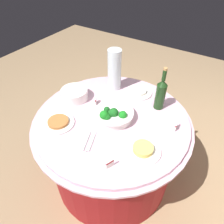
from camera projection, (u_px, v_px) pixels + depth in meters
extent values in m
plane|color=#9E7F5B|center=(112.00, 173.00, 1.96)|extent=(6.00, 6.00, 0.00)
cylinder|color=maroon|center=(112.00, 151.00, 1.73)|extent=(1.01, 1.01, 0.69)
cylinder|color=#E0B2C6|center=(112.00, 121.00, 1.50)|extent=(1.16, 1.16, 0.02)
cylinder|color=#E0B2C6|center=(112.00, 119.00, 1.48)|extent=(1.10, 1.10, 0.03)
cylinder|color=white|center=(114.00, 116.00, 1.44)|extent=(0.26, 0.26, 0.05)
cylinder|color=white|center=(114.00, 112.00, 1.42)|extent=(0.28, 0.28, 0.01)
sphere|color=#19701E|center=(107.00, 117.00, 1.37)|extent=(0.05, 0.05, 0.05)
sphere|color=#197E1E|center=(104.00, 115.00, 1.36)|extent=(0.06, 0.06, 0.06)
sphere|color=#19571E|center=(107.00, 109.00, 1.43)|extent=(0.04, 0.04, 0.04)
sphere|color=#19611E|center=(114.00, 113.00, 1.39)|extent=(0.06, 0.06, 0.06)
sphere|color=#195E1E|center=(111.00, 114.00, 1.39)|extent=(0.05, 0.05, 0.05)
sphere|color=#19801E|center=(123.00, 115.00, 1.38)|extent=(0.06, 0.06, 0.06)
cylinder|color=white|center=(75.00, 98.00, 1.63)|extent=(0.21, 0.21, 0.01)
cylinder|color=white|center=(75.00, 97.00, 1.63)|extent=(0.21, 0.21, 0.01)
cylinder|color=white|center=(75.00, 96.00, 1.62)|extent=(0.21, 0.21, 0.01)
cylinder|color=white|center=(75.00, 95.00, 1.61)|extent=(0.21, 0.21, 0.01)
cylinder|color=white|center=(74.00, 94.00, 1.61)|extent=(0.21, 0.21, 0.01)
cylinder|color=white|center=(74.00, 93.00, 1.60)|extent=(0.21, 0.21, 0.01)
cylinder|color=white|center=(74.00, 91.00, 1.59)|extent=(0.21, 0.21, 0.01)
cylinder|color=white|center=(74.00, 90.00, 1.59)|extent=(0.21, 0.21, 0.01)
cylinder|color=#183615|center=(160.00, 97.00, 1.49)|extent=(0.07, 0.07, 0.20)
cone|color=#183615|center=(163.00, 83.00, 1.41)|extent=(0.07, 0.07, 0.04)
cylinder|color=#183615|center=(164.00, 75.00, 1.37)|extent=(0.03, 0.03, 0.08)
cylinder|color=#B2844C|center=(166.00, 69.00, 1.33)|extent=(0.03, 0.03, 0.02)
cylinder|color=silver|center=(114.00, 70.00, 1.63)|extent=(0.11, 0.11, 0.34)
sphere|color=#E5B26B|center=(113.00, 85.00, 1.71)|extent=(0.06, 0.06, 0.06)
sphere|color=#E5B26B|center=(117.00, 84.00, 1.72)|extent=(0.06, 0.06, 0.06)
sphere|color=#E5B26B|center=(113.00, 82.00, 1.73)|extent=(0.06, 0.06, 0.06)
sphere|color=#72C64C|center=(115.00, 79.00, 1.67)|extent=(0.06, 0.06, 0.06)
sphere|color=#72C64C|center=(117.00, 77.00, 1.69)|extent=(0.06, 0.06, 0.06)
sphere|color=#72C64C|center=(112.00, 77.00, 1.69)|extent=(0.06, 0.06, 0.06)
sphere|color=red|center=(116.00, 74.00, 1.64)|extent=(0.06, 0.06, 0.06)
sphere|color=red|center=(115.00, 71.00, 1.66)|extent=(0.06, 0.06, 0.06)
sphere|color=red|center=(112.00, 73.00, 1.65)|extent=(0.06, 0.06, 0.06)
cylinder|color=silver|center=(87.00, 141.00, 1.30)|extent=(0.15, 0.06, 0.01)
cylinder|color=silver|center=(93.00, 142.00, 1.29)|extent=(0.15, 0.06, 0.01)
sphere|color=silver|center=(86.00, 151.00, 1.24)|extent=(0.01, 0.01, 0.01)
cylinder|color=white|center=(138.00, 92.00, 1.68)|extent=(0.22, 0.22, 0.01)
cylinder|color=white|center=(138.00, 91.00, 1.67)|extent=(0.13, 0.13, 0.02)
cylinder|color=white|center=(59.00, 123.00, 1.41)|extent=(0.22, 0.22, 0.01)
cylinder|color=#B77038|center=(58.00, 122.00, 1.40)|extent=(0.14, 0.14, 0.02)
cylinder|color=white|center=(143.00, 151.00, 1.24)|extent=(0.22, 0.22, 0.01)
cylinder|color=#EACC60|center=(143.00, 148.00, 1.22)|extent=(0.12, 0.12, 0.03)
cube|color=white|center=(176.00, 126.00, 1.36)|extent=(0.05, 0.01, 0.05)
cube|color=maroon|center=(177.00, 124.00, 1.35)|extent=(0.05, 0.01, 0.01)
cube|color=white|center=(110.00, 164.00, 1.14)|extent=(0.05, 0.03, 0.05)
cube|color=maroon|center=(110.00, 162.00, 1.13)|extent=(0.05, 0.03, 0.01)
cube|color=white|center=(96.00, 101.00, 1.57)|extent=(0.05, 0.03, 0.05)
cube|color=maroon|center=(96.00, 99.00, 1.55)|extent=(0.05, 0.03, 0.01)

